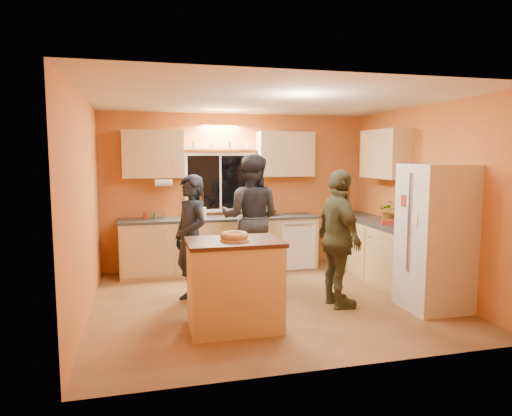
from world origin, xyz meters
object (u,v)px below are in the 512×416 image
object	(u,v)px
person_center	(251,218)
island	(235,284)
person_left	(191,239)
person_right	(339,239)
refrigerator	(435,238)

from	to	relation	value
person_center	island	bearing A→B (deg)	93.82
person_left	person_right	distance (m)	1.88
refrigerator	island	size ratio (longest dim) A/B	1.74
island	person_left	distance (m)	1.15
island	person_left	xyz separation A→B (m)	(-0.36, 1.04, 0.33)
person_left	person_right	xyz separation A→B (m)	(1.77, -0.64, 0.03)
person_left	refrigerator	bearing A→B (deg)	45.53
refrigerator	person_center	distance (m)	2.66
refrigerator	person_center	xyz separation A→B (m)	(-1.88, 1.88, 0.06)
person_center	refrigerator	bearing A→B (deg)	157.50
person_center	person_right	bearing A→B (deg)	139.33
refrigerator	person_right	bearing A→B (deg)	161.88
refrigerator	person_left	xyz separation A→B (m)	(-2.89, 1.01, -0.07)
person_left	island	bearing A→B (deg)	-6.41
person_left	person_center	size ratio (longest dim) A/B	0.86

